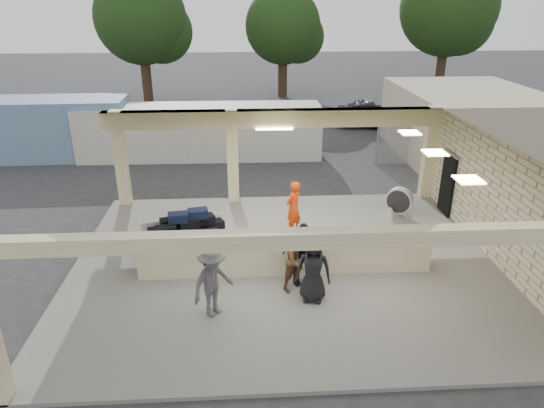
{
  "coord_description": "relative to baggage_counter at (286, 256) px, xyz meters",
  "views": [
    {
      "loc": [
        -1.06,
        -12.13,
        7.12
      ],
      "look_at": [
        -0.29,
        1.0,
        1.51
      ],
      "focal_mm": 32.0,
      "sensor_mm": 36.0,
      "label": 1
    }
  ],
  "objects": [
    {
      "name": "adjacent_building",
      "position": [
        9.5,
        10.5,
        1.01
      ],
      "size": [
        6.0,
        8.0,
        3.2
      ],
      "primitive_type": "cube",
      "color": "#B7AD92",
      "rests_on": "ground"
    },
    {
      "name": "passenger_b",
      "position": [
        0.38,
        -0.62,
        0.39
      ],
      "size": [
        1.07,
        0.51,
        1.76
      ],
      "primitive_type": "imported",
      "rotation": [
        0.0,
        0.0,
        -0.13
      ],
      "color": "black",
      "rests_on": "pavilion"
    },
    {
      "name": "pavilion",
      "position": [
        0.21,
        1.16,
        0.76
      ],
      "size": [
        12.01,
        10.0,
        3.55
      ],
      "color": "slate",
      "rests_on": "ground"
    },
    {
      "name": "car_white_a",
      "position": [
        9.63,
        13.09,
        0.15
      ],
      "size": [
        5.72,
        4.38,
        1.48
      ],
      "primitive_type": "imported",
      "rotation": [
        0.0,
        0.0,
        1.14
      ],
      "color": "silver",
      "rests_on": "ground"
    },
    {
      "name": "fence",
      "position": [
        11.0,
        9.5,
        0.47
      ],
      "size": [
        12.06,
        0.06,
        2.03
      ],
      "color": "gray",
      "rests_on": "ground"
    },
    {
      "name": "passenger_c",
      "position": [
        -1.88,
        -1.86,
        0.4
      ],
      "size": [
        1.11,
        1.09,
        1.78
      ],
      "primitive_type": "imported",
      "rotation": [
        0.0,
        0.0,
        0.76
      ],
      "color": "#4D4D52",
      "rests_on": "pavilion"
    },
    {
      "name": "baggage_counter",
      "position": [
        0.0,
        0.0,
        0.0
      ],
      "size": [
        8.2,
        0.58,
        0.98
      ],
      "color": "beige",
      "rests_on": "pavilion"
    },
    {
      "name": "passenger_a",
      "position": [
        0.23,
        -0.83,
        0.34
      ],
      "size": [
        0.85,
        0.76,
        1.65
      ],
      "primitive_type": "imported",
      "rotation": [
        0.0,
        0.0,
        0.64
      ],
      "color": "brown",
      "rests_on": "pavilion"
    },
    {
      "name": "tree_right",
      "position": [
        14.32,
        25.66,
        5.63
      ],
      "size": [
        7.2,
        7.0,
        10.0
      ],
      "color": "#382619",
      "rests_on": "ground"
    },
    {
      "name": "car_white_b",
      "position": [
        12.32,
        14.38,
        0.09
      ],
      "size": [
        4.51,
        2.3,
        1.36
      ],
      "primitive_type": "imported",
      "rotation": [
        0.0,
        0.0,
        1.4
      ],
      "color": "silver",
      "rests_on": "ground"
    },
    {
      "name": "ground",
      "position": [
        0.0,
        0.5,
        -0.59
      ],
      "size": [
        120.0,
        120.0,
        0.0
      ],
      "primitive_type": "plane",
      "color": "#28282B",
      "rests_on": "ground"
    },
    {
      "name": "car_dark",
      "position": [
        6.68,
        16.31,
        0.18
      ],
      "size": [
        4.83,
        2.56,
        1.53
      ],
      "primitive_type": "imported",
      "rotation": [
        0.0,
        0.0,
        1.35
      ],
      "color": "black",
      "rests_on": "ground"
    },
    {
      "name": "baggage_handler",
      "position": [
        0.44,
        2.4,
        0.39
      ],
      "size": [
        0.69,
        0.72,
        1.76
      ],
      "primitive_type": "imported",
      "rotation": [
        0.0,
        0.0,
        3.99
      ],
      "color": "red",
      "rests_on": "pavilion"
    },
    {
      "name": "luggage_cart",
      "position": [
        -2.83,
        1.02,
        0.29
      ],
      "size": [
        2.75,
        2.1,
        1.42
      ],
      "rotation": [
        0.0,
        0.0,
        0.26
      ],
      "color": "silver",
      "rests_on": "pavilion"
    },
    {
      "name": "drum_fan",
      "position": [
        4.26,
        3.56,
        0.06
      ],
      "size": [
        0.93,
        0.75,
        1.01
      ],
      "rotation": [
        0.0,
        0.0,
        -0.57
      ],
      "color": "silver",
      "rests_on": "pavilion"
    },
    {
      "name": "tree_mid",
      "position": [
        2.32,
        26.66,
        4.38
      ],
      "size": [
        6.0,
        5.6,
        8.0
      ],
      "color": "#382619",
      "rests_on": "ground"
    },
    {
      "name": "container_blue",
      "position": [
        -12.04,
        11.46,
        0.82
      ],
      "size": [
        10.86,
        2.88,
        2.81
      ],
      "primitive_type": "cube",
      "rotation": [
        0.0,
        0.0,
        0.03
      ],
      "color": "#6683A3",
      "rests_on": "ground"
    },
    {
      "name": "container_white",
      "position": [
        -3.13,
        11.17,
        0.65
      ],
      "size": [
        11.4,
        2.39,
        2.47
      ],
      "primitive_type": "cube",
      "rotation": [
        0.0,
        0.0,
        -0.01
      ],
      "color": "silver",
      "rests_on": "ground"
    },
    {
      "name": "tree_left",
      "position": [
        -7.68,
        24.66,
        5.0
      ],
      "size": [
        6.6,
        6.3,
        9.0
      ],
      "color": "#382619",
      "rests_on": "ground"
    },
    {
      "name": "passenger_d",
      "position": [
        0.56,
        -1.39,
        0.4
      ],
      "size": [
        0.91,
        0.51,
        1.76
      ],
      "primitive_type": "imported",
      "rotation": [
        0.0,
        0.0,
        -0.2
      ],
      "color": "black",
      "rests_on": "pavilion"
    }
  ]
}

